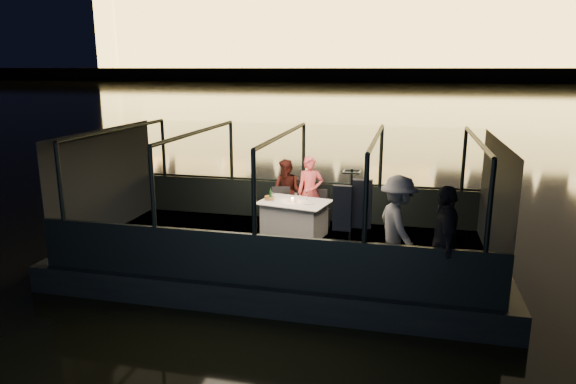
% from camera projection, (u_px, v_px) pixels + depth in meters
% --- Properties ---
extents(river_water, '(500.00, 500.00, 0.00)m').
position_uv_depth(river_water, '(397.00, 93.00, 86.33)').
color(river_water, black).
rests_on(river_water, ground).
extents(boat_hull, '(8.60, 4.40, 1.00)m').
position_uv_depth(boat_hull, '(284.00, 269.00, 10.68)').
color(boat_hull, black).
rests_on(boat_hull, river_water).
extents(boat_deck, '(8.00, 4.00, 0.04)m').
position_uv_depth(boat_deck, '(284.00, 247.00, 10.56)').
color(boat_deck, black).
rests_on(boat_deck, boat_hull).
extents(gunwale_port, '(8.00, 0.08, 0.90)m').
position_uv_depth(gunwale_port, '(303.00, 201.00, 12.34)').
color(gunwale_port, black).
rests_on(gunwale_port, boat_deck).
extents(gunwale_starboard, '(8.00, 0.08, 0.90)m').
position_uv_depth(gunwale_starboard, '(255.00, 260.00, 8.56)').
color(gunwale_starboard, black).
rests_on(gunwale_starboard, boat_deck).
extents(cabin_glass_port, '(8.00, 0.02, 1.40)m').
position_uv_depth(cabin_glass_port, '(304.00, 154.00, 12.07)').
color(cabin_glass_port, '#99B2B2').
rests_on(cabin_glass_port, gunwale_port).
extents(cabin_glass_starboard, '(8.00, 0.02, 1.40)m').
position_uv_depth(cabin_glass_starboard, '(254.00, 193.00, 8.29)').
color(cabin_glass_starboard, '#99B2B2').
rests_on(cabin_glass_starboard, gunwale_starboard).
extents(cabin_roof_glass, '(8.00, 4.00, 0.02)m').
position_uv_depth(cabin_roof_glass, '(283.00, 135.00, 10.02)').
color(cabin_roof_glass, '#99B2B2').
rests_on(cabin_roof_glass, boat_deck).
extents(end_wall_fore, '(0.02, 4.00, 2.30)m').
position_uv_depth(end_wall_fore, '(106.00, 182.00, 11.18)').
color(end_wall_fore, black).
rests_on(end_wall_fore, boat_deck).
extents(end_wall_aft, '(0.02, 4.00, 2.30)m').
position_uv_depth(end_wall_aft, '(495.00, 204.00, 9.39)').
color(end_wall_aft, black).
rests_on(end_wall_aft, boat_deck).
extents(canopy_ribs, '(8.00, 4.00, 2.30)m').
position_uv_depth(canopy_ribs, '(283.00, 192.00, 10.29)').
color(canopy_ribs, black).
rests_on(canopy_ribs, boat_deck).
extents(embankment, '(400.00, 140.00, 6.00)m').
position_uv_depth(embankment, '(406.00, 75.00, 209.03)').
color(embankment, '#423D33').
rests_on(embankment, ground).
extents(dining_table_central, '(1.63, 1.32, 0.77)m').
position_uv_depth(dining_table_central, '(294.00, 219.00, 11.13)').
color(dining_table_central, silver).
rests_on(dining_table_central, boat_deck).
extents(chair_port_left, '(0.54, 0.54, 0.90)m').
position_uv_depth(chair_port_left, '(279.00, 208.00, 11.70)').
color(chair_port_left, black).
rests_on(chair_port_left, boat_deck).
extents(chair_port_right, '(0.51, 0.51, 0.87)m').
position_uv_depth(chair_port_right, '(318.00, 209.00, 11.65)').
color(chair_port_right, black).
rests_on(chair_port_right, boat_deck).
extents(coat_stand, '(0.67, 0.61, 1.97)m').
position_uv_depth(coat_stand, '(350.00, 231.00, 8.62)').
color(coat_stand, black).
rests_on(coat_stand, boat_deck).
extents(person_woman_coral, '(0.67, 0.53, 1.63)m').
position_uv_depth(person_woman_coral, '(310.00, 194.00, 11.73)').
color(person_woman_coral, '#F6595D').
rests_on(person_woman_coral, boat_deck).
extents(person_man_maroon, '(0.87, 0.77, 1.51)m').
position_uv_depth(person_man_maroon, '(287.00, 192.00, 11.98)').
color(person_man_maroon, '#401612').
rests_on(person_man_maroon, boat_deck).
extents(passenger_stripe, '(1.06, 1.33, 1.80)m').
position_uv_depth(passenger_stripe, '(398.00, 229.00, 8.91)').
color(passenger_stripe, white).
rests_on(passenger_stripe, boat_deck).
extents(passenger_dark, '(0.49, 1.09, 1.84)m').
position_uv_depth(passenger_dark, '(444.00, 246.00, 8.03)').
color(passenger_dark, black).
rests_on(passenger_dark, boat_deck).
extents(wine_bottle, '(0.06, 0.06, 0.27)m').
position_uv_depth(wine_bottle, '(271.00, 194.00, 11.10)').
color(wine_bottle, '#153B19').
rests_on(wine_bottle, dining_table_central).
extents(bread_basket, '(0.25, 0.25, 0.08)m').
position_uv_depth(bread_basket, '(269.00, 198.00, 11.19)').
color(bread_basket, olive).
rests_on(bread_basket, dining_table_central).
extents(amber_candle, '(0.07, 0.07, 0.08)m').
position_uv_depth(amber_candle, '(292.00, 200.00, 11.05)').
color(amber_candle, orange).
rests_on(amber_candle, dining_table_central).
extents(plate_near, '(0.29, 0.29, 0.02)m').
position_uv_depth(plate_near, '(309.00, 203.00, 10.88)').
color(plate_near, white).
rests_on(plate_near, dining_table_central).
extents(plate_far, '(0.32, 0.32, 0.02)m').
position_uv_depth(plate_far, '(278.00, 197.00, 11.43)').
color(plate_far, white).
rests_on(plate_far, dining_table_central).
extents(wine_glass_white, '(0.08, 0.08, 0.19)m').
position_uv_depth(wine_glass_white, '(273.00, 197.00, 11.05)').
color(wine_glass_white, white).
rests_on(wine_glass_white, dining_table_central).
extents(wine_glass_red, '(0.08, 0.08, 0.21)m').
position_uv_depth(wine_glass_red, '(307.00, 195.00, 11.21)').
color(wine_glass_red, white).
rests_on(wine_glass_red, dining_table_central).
extents(wine_glass_empty, '(0.08, 0.08, 0.21)m').
position_uv_depth(wine_glass_empty, '(296.00, 199.00, 10.90)').
color(wine_glass_empty, silver).
rests_on(wine_glass_empty, dining_table_central).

